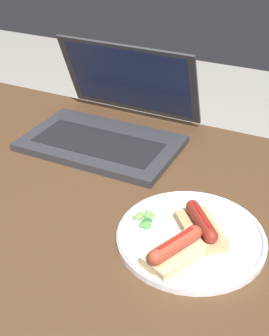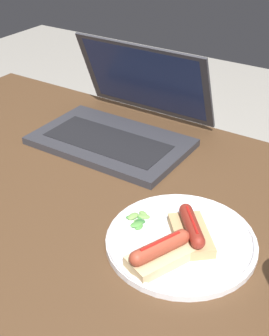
# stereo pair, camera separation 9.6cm
# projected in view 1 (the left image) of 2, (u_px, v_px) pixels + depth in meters

# --- Properties ---
(desk) EXTENTS (1.37, 0.88, 0.74)m
(desk) POSITION_uv_depth(u_px,v_px,m) (96.00, 226.00, 0.99)
(desk) COLOR #4C331E
(desk) RESTS_ON ground_plane
(laptop) EXTENTS (0.38, 0.32, 0.22)m
(laptop) POSITION_uv_depth(u_px,v_px,m) (109.00, 124.00, 1.17)
(laptop) COLOR #2D2D33
(laptop) RESTS_ON desk
(plate) EXTENTS (0.27, 0.27, 0.02)m
(plate) POSITION_uv_depth(u_px,v_px,m) (191.00, 236.00, 0.86)
(plate) COLOR silver
(plate) RESTS_ON desk
(sausage_toast_left) EXTENTS (0.12, 0.13, 0.05)m
(sausage_toast_left) POSITION_uv_depth(u_px,v_px,m) (201.00, 227.00, 0.85)
(sausage_toast_left) COLOR tan
(sausage_toast_left) RESTS_ON plate
(sausage_toast_middle) EXTENTS (0.10, 0.12, 0.05)m
(sausage_toast_middle) POSITION_uv_depth(u_px,v_px,m) (175.00, 250.00, 0.79)
(sausage_toast_middle) COLOR #D6B784
(sausage_toast_middle) RESTS_ON plate
(salad_pile) EXTENTS (0.05, 0.06, 0.01)m
(salad_pile) POSITION_uv_depth(u_px,v_px,m) (145.00, 219.00, 0.89)
(salad_pile) COLOR #4C8E3D
(salad_pile) RESTS_ON plate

